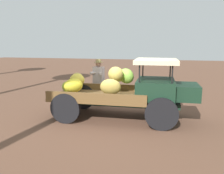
# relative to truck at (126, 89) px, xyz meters

# --- Properties ---
(ground_plane) EXTENTS (60.00, 60.00, 0.00)m
(ground_plane) POSITION_rel_truck_xyz_m (-0.09, 0.19, -0.94)
(ground_plane) COLOR brown
(truck) EXTENTS (4.53, 1.94, 1.90)m
(truck) POSITION_rel_truck_xyz_m (0.00, 0.00, 0.00)
(truck) COLOR black
(truck) RESTS_ON ground
(farmer) EXTENTS (0.52, 0.48, 1.79)m
(farmer) POSITION_rel_truck_xyz_m (-1.33, 1.30, 0.08)
(farmer) COLOR #B0B19F
(farmer) RESTS_ON ground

